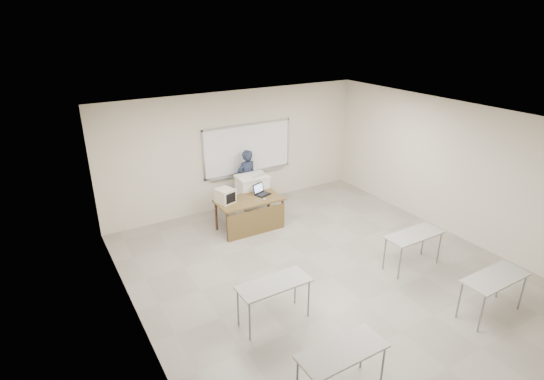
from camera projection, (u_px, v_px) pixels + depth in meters
floor at (331, 277)px, 8.17m from camera, size 7.00×8.00×0.01m
whiteboard at (248, 149)px, 10.90m from camera, size 2.48×0.10×1.31m
student_desks at (386, 283)px, 6.84m from camera, size 4.40×2.20×0.73m
instructor_desk at (252, 209)px, 9.74m from camera, size 1.53×0.77×0.75m
podium at (252, 196)px, 10.51m from camera, size 0.75×0.55×1.06m
crt_monitor at (225, 196)px, 9.54m from camera, size 0.35×0.40×0.34m
laptop at (262, 192)px, 10.02m from camera, size 0.33×0.31×0.25m
mouse at (264, 199)px, 9.73m from camera, size 0.10×0.07×0.04m
keyboard at (260, 176)px, 10.28m from camera, size 0.42×0.22×0.02m
presenter at (247, 179)px, 10.91m from camera, size 0.61×0.45×1.55m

